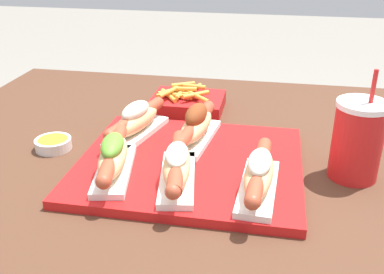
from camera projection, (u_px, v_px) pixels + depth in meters
The scene contains 9 objects.
serving_tray at pixel (190, 164), 0.88m from camera, with size 0.43×0.38×0.02m.
hot_dog_0 at pixel (113, 157), 0.81m from camera, with size 0.09×0.22×0.07m.
hot_dog_1 at pixel (177, 165), 0.79m from camera, with size 0.09×0.22×0.07m.
hot_dog_2 at pixel (259, 174), 0.76m from camera, with size 0.07×0.23×0.07m.
hot_dog_3 at pixel (136, 120), 0.96m from camera, with size 0.10×0.22×0.08m.
hot_dog_4 at pixel (196, 125), 0.94m from camera, with size 0.08×0.22×0.08m.
sauce_bowl at pixel (53, 143), 0.95m from camera, with size 0.08×0.08×0.02m.
drink_cup at pixel (357, 140), 0.82m from camera, with size 0.09×0.09×0.21m.
fries_basket at pixel (187, 102), 1.15m from camera, with size 0.18×0.15×0.06m.
Camera 1 is at (0.14, -0.83, 1.19)m, focal length 42.00 mm.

